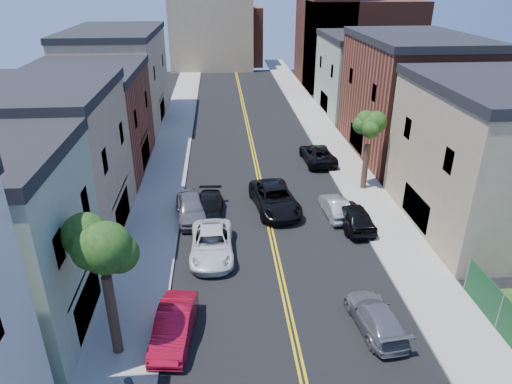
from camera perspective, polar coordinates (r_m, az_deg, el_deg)
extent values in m
cube|color=gray|center=(44.75, -10.60, 5.14)|extent=(3.20, 100.00, 0.15)
cube|color=gray|center=(45.83, 9.53, 5.71)|extent=(3.20, 100.00, 0.15)
cube|color=gray|center=(44.60, -8.36, 5.24)|extent=(0.30, 100.00, 0.15)
cube|color=gray|center=(45.44, 7.38, 5.68)|extent=(0.30, 100.00, 0.15)
cube|color=#998466|center=(30.89, -25.04, 2.59)|extent=(9.00, 10.00, 9.00)
cube|color=brown|center=(40.94, -20.12, 7.91)|extent=(9.00, 12.00, 8.00)
cube|color=#998466|center=(54.00, -16.68, 13.16)|extent=(9.00, 16.00, 9.50)
cube|color=#998466|center=(32.77, 27.15, 3.40)|extent=(9.00, 12.00, 9.00)
cube|color=brown|center=(44.53, 18.38, 10.83)|extent=(9.00, 14.00, 10.00)
cube|color=gray|center=(57.54, 13.09, 13.74)|extent=(9.00, 12.00, 8.50)
cube|color=#4C2319|center=(73.39, 12.25, 17.60)|extent=(16.00, 14.00, 12.00)
cube|color=#4C2319|center=(67.79, 9.29, 21.49)|extent=(6.00, 6.00, 22.00)
cube|color=#998466|center=(84.35, -5.56, 18.97)|extent=(14.00, 8.00, 12.00)
cube|color=brown|center=(88.48, -2.78, 18.70)|extent=(10.00, 8.00, 10.00)
cylinder|color=#35271A|center=(21.10, -17.32, -14.35)|extent=(0.44, 0.44, 3.96)
sphere|color=#13330E|center=(18.73, -19.01, -4.05)|extent=(5.20, 5.20, 5.20)
sphere|color=#13330E|center=(17.79, -18.14, -1.71)|extent=(3.90, 3.90, 3.90)
sphere|color=#13330E|center=(19.55, -19.95, -4.66)|extent=(3.64, 3.64, 3.64)
cylinder|color=#35271A|center=(36.21, 13.37, 3.09)|extent=(0.44, 0.44, 3.52)
sphere|color=#13330E|center=(35.01, 13.99, 8.76)|extent=(4.40, 4.40, 4.40)
sphere|color=#13330E|center=(34.62, 15.00, 9.98)|extent=(3.30, 3.30, 3.30)
sphere|color=#13330E|center=(35.40, 13.01, 8.29)|extent=(3.08, 3.08, 3.08)
imported|color=#B90C26|center=(22.13, -10.11, -15.97)|extent=(2.08, 4.63, 1.48)
imported|color=silver|center=(27.56, -5.49, -6.42)|extent=(2.52, 5.42, 1.50)
imported|color=#595A60|center=(31.68, -8.04, -1.93)|extent=(2.55, 5.02, 1.64)
imported|color=black|center=(31.78, -5.88, -1.99)|extent=(2.18, 4.83, 1.37)
imported|color=slate|center=(23.10, 14.58, -14.72)|extent=(2.28, 4.61, 1.29)
imported|color=black|center=(31.10, 11.95, -2.85)|extent=(2.28, 4.83, 1.60)
imported|color=#AFB3B7|center=(32.27, 9.84, -1.85)|extent=(1.63, 4.08, 1.32)
imported|color=black|center=(41.36, 7.65, 4.66)|extent=(2.77, 5.52, 1.50)
imported|color=black|center=(32.59, 2.35, -0.83)|extent=(3.56, 6.35, 1.68)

